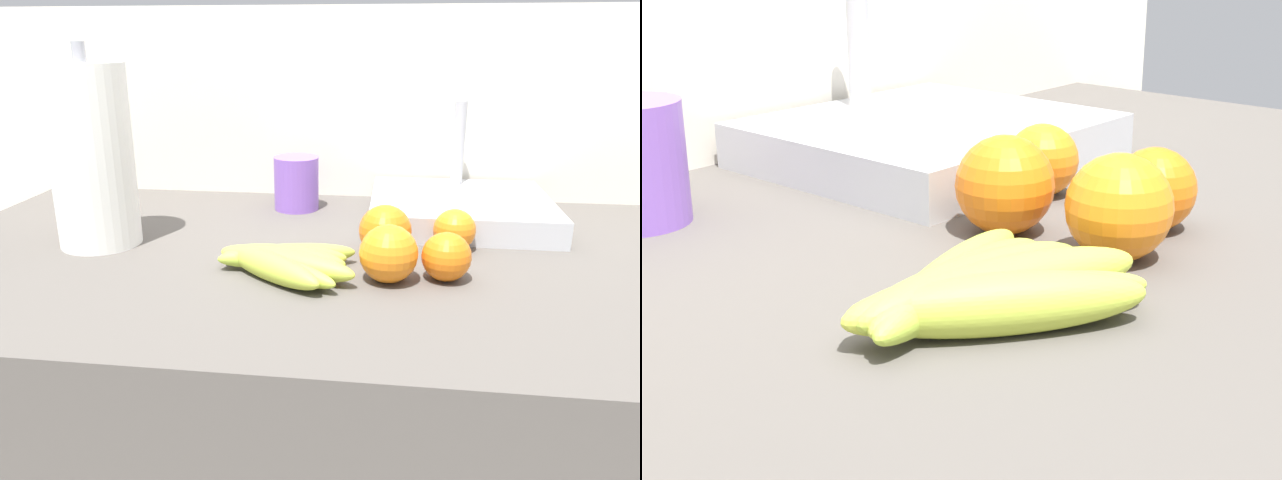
# 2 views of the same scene
# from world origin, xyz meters

# --- Properties ---
(wall_back) EXTENTS (1.81, 0.06, 1.30)m
(wall_back) POSITION_xyz_m (0.00, 0.40, 0.65)
(wall_back) COLOR silver
(wall_back) RESTS_ON ground
(banana_bunch) EXTENTS (0.22, 0.17, 0.04)m
(banana_bunch) POSITION_xyz_m (-0.09, -0.10, 0.93)
(banana_bunch) COLOR #B5C93F
(banana_bunch) RESTS_ON counter
(orange_front) EXTENTS (0.07, 0.07, 0.07)m
(orange_front) POSITION_xyz_m (0.14, -0.09, 0.95)
(orange_front) COLOR orange
(orange_front) RESTS_ON counter
(orange_back_right) EXTENTS (0.08, 0.08, 0.08)m
(orange_back_right) POSITION_xyz_m (0.06, 0.00, 0.95)
(orange_back_right) COLOR orange
(orange_back_right) RESTS_ON counter
(orange_back_left) EXTENTS (0.07, 0.07, 0.07)m
(orange_back_left) POSITION_xyz_m (0.16, 0.04, 0.95)
(orange_back_left) COLOR orange
(orange_back_left) RESTS_ON counter
(orange_far_right) EXTENTS (0.08, 0.08, 0.08)m
(orange_far_right) POSITION_xyz_m (0.06, -0.10, 0.95)
(orange_far_right) COLOR orange
(orange_far_right) RESTS_ON counter
(paper_towel_roll) EXTENTS (0.13, 0.13, 0.32)m
(paper_towel_roll) POSITION_xyz_m (-0.41, 0.00, 1.06)
(paper_towel_roll) COLOR white
(paper_towel_roll) RESTS_ON counter
(sink_basin) EXTENTS (0.32, 0.30, 0.21)m
(sink_basin) POSITION_xyz_m (0.19, 0.21, 0.94)
(sink_basin) COLOR #B7BABF
(sink_basin) RESTS_ON counter
(mug) EXTENTS (0.09, 0.09, 0.10)m
(mug) POSITION_xyz_m (-0.13, 0.25, 0.97)
(mug) COLOR #8356BF
(mug) RESTS_ON counter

